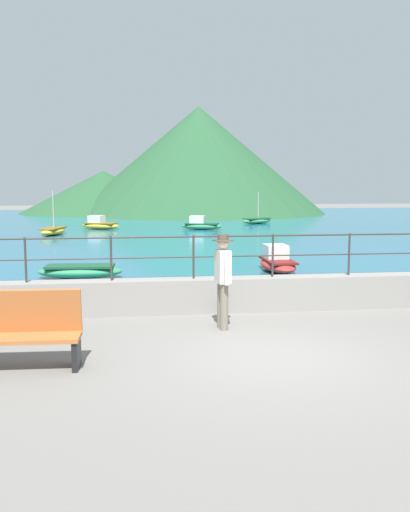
# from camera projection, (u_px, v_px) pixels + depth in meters

# --- Properties ---
(ground_plane) EXTENTS (120.00, 120.00, 0.00)m
(ground_plane) POSITION_uv_depth(u_px,v_px,m) (271.00, 356.00, 8.79)
(ground_plane) COLOR slate
(promenade_wall) EXTENTS (20.00, 0.56, 0.70)m
(promenade_wall) POSITION_uv_depth(u_px,v_px,m) (233.00, 294.00, 11.89)
(promenade_wall) COLOR gray
(promenade_wall) RESTS_ON ground
(railing) EXTENTS (18.44, 0.04, 0.90)m
(railing) POSITION_uv_depth(u_px,v_px,m) (234.00, 248.00, 11.77)
(railing) COLOR #383330
(railing) RESTS_ON promenade_wall
(lake_water) EXTENTS (64.00, 44.32, 0.06)m
(lake_water) POSITION_uv_depth(u_px,v_px,m) (164.00, 227.00, 34.18)
(lake_water) COLOR #236B89
(lake_water) RESTS_ON ground
(hill_main) EXTENTS (21.83, 21.83, 9.11)m
(hill_main) POSITION_uv_depth(u_px,v_px,m) (199.00, 160.00, 48.94)
(hill_main) COLOR #285633
(hill_main) RESTS_ON ground
(hill_secondary) EXTENTS (14.51, 14.51, 3.67)m
(hill_secondary) POSITION_uv_depth(u_px,v_px,m) (103.00, 192.00, 49.21)
(hill_secondary) COLOR #285633
(hill_secondary) RESTS_ON ground
(bench_main) EXTENTS (1.72, 0.63, 1.13)m
(bench_main) POSITION_uv_depth(u_px,v_px,m) (21.00, 330.00, 8.20)
(bench_main) COLOR #B76633
(bench_main) RESTS_ON ground
(person_walking) EXTENTS (0.38, 0.57, 1.75)m
(person_walking) POSITION_uv_depth(u_px,v_px,m) (223.00, 276.00, 10.32)
(person_walking) COLOR slate
(person_walking) RESTS_ON ground
(boat_0) EXTENTS (0.92, 2.31, 0.76)m
(boat_0) POSITION_uv_depth(u_px,v_px,m) (277.00, 262.00, 16.86)
(boat_0) COLOR red
(boat_0) RESTS_ON lake_water
(boat_2) EXTENTS (2.46, 1.52, 0.76)m
(boat_2) POSITION_uv_depth(u_px,v_px,m) (201.00, 225.00, 31.70)
(boat_2) COLOR #338C59
(boat_2) RESTS_ON lake_water
(boat_3) EXTENTS (2.45, 1.87, 0.76)m
(boat_3) POSITION_uv_depth(u_px,v_px,m) (100.00, 224.00, 32.01)
(boat_3) COLOR gold
(boat_3) RESTS_ON lake_water
(boat_4) EXTENTS (2.44, 1.94, 2.02)m
(boat_4) POSITION_uv_depth(u_px,v_px,m) (257.00, 220.00, 36.17)
(boat_4) COLOR #338C59
(boat_4) RESTS_ON lake_water
(boat_5) EXTENTS (2.36, 1.05, 0.36)m
(boat_5) POSITION_uv_depth(u_px,v_px,m) (80.00, 271.00, 15.60)
(boat_5) COLOR #338C59
(boat_5) RESTS_ON lake_water
(boat_6) EXTENTS (1.45, 2.45, 2.23)m
(boat_6) POSITION_uv_depth(u_px,v_px,m) (53.00, 231.00, 28.47)
(boat_6) COLOR gold
(boat_6) RESTS_ON lake_water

